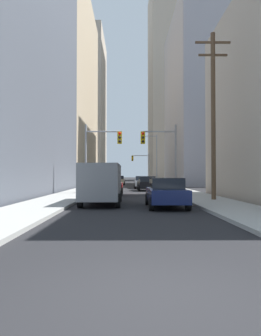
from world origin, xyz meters
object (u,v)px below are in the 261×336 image
at_px(sedan_red, 111,186).
at_px(traffic_signal_near_right, 161,148).
at_px(sedan_beige, 119,180).
at_px(traffic_signal_near_left, 101,148).
at_px(sedan_navy, 166,193).
at_px(traffic_signal_far_right, 141,163).
at_px(cargo_van_grey, 102,182).
at_px(sedan_black, 147,183).
at_px(sedan_silver, 142,182).

height_order(sedan_red, traffic_signal_near_right, traffic_signal_near_right).
xyz_separation_m(sedan_beige, traffic_signal_near_right, (4.27, -25.01, 3.24)).
relative_size(sedan_red, traffic_signal_near_left, 0.71).
height_order(sedan_navy, traffic_signal_near_left, traffic_signal_near_left).
relative_size(traffic_signal_near_left, traffic_signal_far_right, 1.00).
distance_m(cargo_van_grey, traffic_signal_far_right, 42.52).
distance_m(sedan_navy, traffic_signal_far_right, 44.00).
xyz_separation_m(sedan_black, traffic_signal_near_left, (-4.29, -6.04, 3.24)).
xyz_separation_m(cargo_van_grey, traffic_signal_near_left, (-0.80, 9.08, 2.73)).
bearing_deg(cargo_van_grey, sedan_black, 76.99).
relative_size(sedan_silver, sedan_beige, 1.01).
height_order(sedan_red, sedan_beige, same).
bearing_deg(sedan_beige, sedan_red, -89.91).
relative_size(sedan_black, traffic_signal_near_left, 0.71).
xyz_separation_m(cargo_van_grey, sedan_black, (3.49, 15.12, -0.52)).
xyz_separation_m(sedan_silver, sedan_beige, (-3.22, 13.50, 0.00)).
xyz_separation_m(sedan_navy, sedan_beige, (-3.39, 35.73, 0.00)).
height_order(sedan_silver, traffic_signal_far_right, traffic_signal_far_right).
distance_m(sedan_silver, sedan_beige, 13.88).
distance_m(traffic_signal_near_left, traffic_signal_near_right, 5.11).
bearing_deg(traffic_signal_near_right, traffic_signal_far_right, 90.28).
height_order(sedan_beige, traffic_signal_near_left, traffic_signal_near_left).
height_order(sedan_navy, sedan_red, same).
relative_size(sedan_black, traffic_signal_far_right, 0.71).
xyz_separation_m(sedan_red, sedan_silver, (3.18, 12.03, 0.00)).
relative_size(traffic_signal_near_left, traffic_signal_near_right, 1.00).
bearing_deg(sedan_black, cargo_van_grey, -103.01).
bearing_deg(sedan_black, sedan_red, -117.53).
relative_size(cargo_van_grey, sedan_black, 1.23).
relative_size(sedan_red, sedan_silver, 1.00).
relative_size(cargo_van_grey, sedan_red, 1.23).
relative_size(sedan_red, sedan_black, 1.00).
bearing_deg(cargo_van_grey, sedan_silver, 81.02).
xyz_separation_m(sedan_black, traffic_signal_far_right, (0.65, 27.11, 3.25)).
bearing_deg(traffic_signal_near_right, sedan_silver, 95.21).
height_order(sedan_black, traffic_signal_near_left, traffic_signal_near_left).
xyz_separation_m(sedan_beige, traffic_signal_far_right, (4.11, 8.14, 3.25)).
distance_m(traffic_signal_near_right, traffic_signal_far_right, 33.15).
bearing_deg(sedan_black, traffic_signal_near_left, -125.43).
height_order(sedan_silver, sedan_beige, same).
height_order(sedan_navy, sedan_silver, same).
distance_m(cargo_van_grey, traffic_signal_near_left, 9.52).
bearing_deg(sedan_silver, sedan_red, -104.81).
height_order(sedan_navy, traffic_signal_near_right, traffic_signal_near_right).
bearing_deg(sedan_black, sedan_silver, 92.47).
relative_size(cargo_van_grey, sedan_navy, 1.24).
relative_size(cargo_van_grey, sedan_silver, 1.24).
bearing_deg(sedan_red, traffic_signal_near_right, 7.03).
distance_m(sedan_red, sedan_silver, 12.45).
bearing_deg(cargo_van_grey, traffic_signal_near_left, 95.05).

